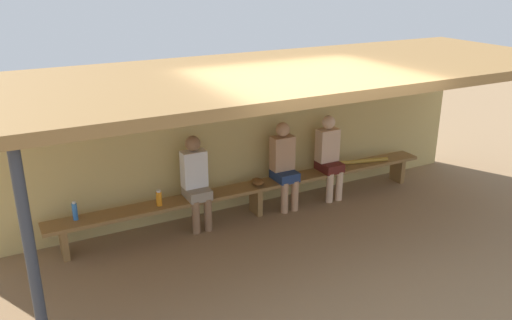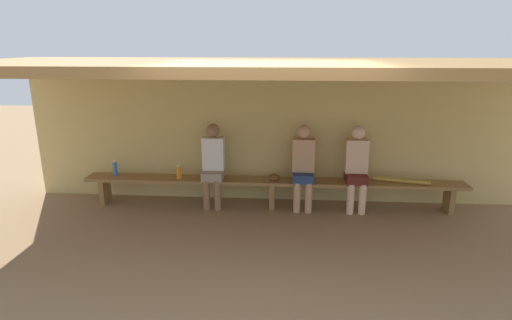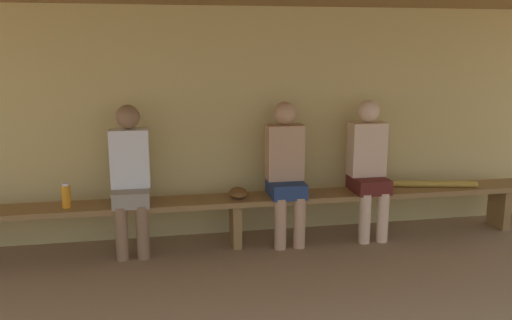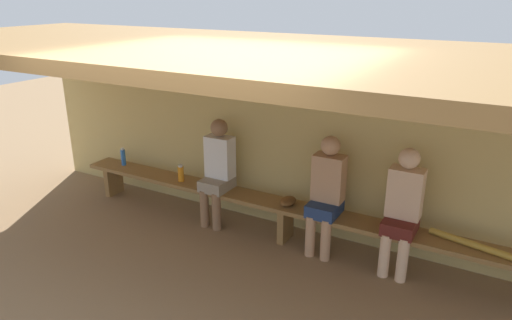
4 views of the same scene
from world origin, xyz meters
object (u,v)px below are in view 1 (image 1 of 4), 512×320
support_post (33,269)px  player_in_white (329,154)px  water_bottle_orange (75,211)px  baseball_bat (363,161)px  player_with_sunglasses (284,162)px  water_bottle_clear (159,198)px  player_leftmost (196,179)px  baseball_glove_tan (258,182)px  bench (256,189)px

support_post → player_in_white: support_post is taller
water_bottle_orange → baseball_bat: bearing=-0.6°
player_in_white → water_bottle_orange: (-3.86, 0.05, -0.15)m
support_post → player_with_sunglasses: 4.27m
support_post → water_bottle_clear: (1.73, 2.07, -0.54)m
player_leftmost → water_bottle_orange: size_ratio=5.36×
water_bottle_orange → baseball_bat: water_bottle_orange is taller
player_in_white → water_bottle_orange: player_in_white is taller
baseball_bat → baseball_glove_tan: bearing=-166.8°
support_post → water_bottle_clear: support_post is taller
player_leftmost → water_bottle_clear: size_ratio=6.05×
player_with_sunglasses → water_bottle_clear: size_ratio=6.05×
player_with_sunglasses → player_in_white: bearing=0.0°
bench → water_bottle_clear: water_bottle_clear is taller
water_bottle_orange → baseball_glove_tan: (2.59, -0.05, -0.07)m
player_leftmost → water_bottle_orange: 1.63m
water_bottle_orange → baseball_bat: size_ratio=0.29×
water_bottle_orange → water_bottle_clear: (1.08, -0.08, -0.01)m
bench → player_leftmost: size_ratio=4.49×
player_with_sunglasses → water_bottle_clear: bearing=-179.0°
player_leftmost → baseball_bat: player_leftmost is taller
water_bottle_orange → baseball_bat: (4.56, -0.05, -0.09)m
player_in_white → player_leftmost: bearing=180.0°
support_post → baseball_bat: size_ratio=2.58×
baseball_glove_tan → baseball_bat: bearing=92.6°
support_post → water_bottle_orange: (0.65, 2.15, -0.52)m
support_post → bench: (3.22, 2.10, -0.71)m
water_bottle_clear → player_in_white: bearing=0.7°
player_in_white → baseball_glove_tan: bearing=-179.7°
bench → baseball_bat: 2.00m
player_in_white → baseball_glove_tan: player_in_white is taller
bench → player_with_sunglasses: player_with_sunglasses is taller
water_bottle_clear → support_post: bearing=-129.9°
baseball_glove_tan → water_bottle_orange: bearing=-88.6°
bench → baseball_glove_tan: 0.12m
player_with_sunglasses → water_bottle_orange: player_with_sunglasses is taller
support_post → baseball_glove_tan: size_ratio=9.17×
player_with_sunglasses → support_post: bearing=-150.4°
player_leftmost → baseball_glove_tan: (0.96, -0.01, -0.22)m
support_post → player_with_sunglasses: support_post is taller
baseball_bat → support_post: bearing=-144.9°
support_post → player_leftmost: bearing=42.7°
bench → player_in_white: bearing=0.1°
bench → player_in_white: 1.34m
player_in_white → baseball_bat: size_ratio=1.56×
bench → player_with_sunglasses: (0.48, 0.00, 0.34)m
bench → player_in_white: (1.30, 0.00, 0.34)m
support_post → player_in_white: size_ratio=1.65×
player_leftmost → water_bottle_orange: bearing=178.4°
water_bottle_orange → baseball_glove_tan: bearing=-1.2°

